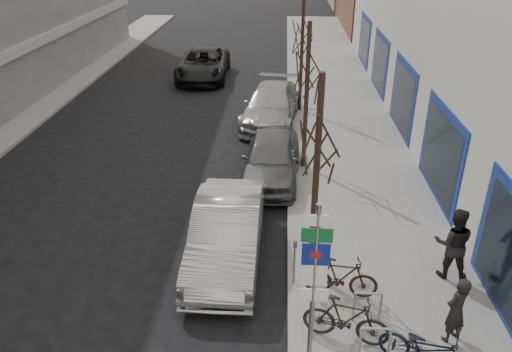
# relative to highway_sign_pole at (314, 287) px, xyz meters

# --- Properties ---
(sidewalk_east) EXTENTS (5.00, 70.00, 0.15)m
(sidewalk_east) POSITION_rel_highway_sign_pole_xyz_m (2.10, 10.01, -2.38)
(sidewalk_east) COLOR slate
(sidewalk_east) RESTS_ON ground
(highway_sign_pole) EXTENTS (0.55, 0.10, 4.20)m
(highway_sign_pole) POSITION_rel_highway_sign_pole_xyz_m (0.00, 0.00, 0.00)
(highway_sign_pole) COLOR gray
(highway_sign_pole) RESTS_ON ground
(bike_rack) EXTENTS (0.66, 2.26, 0.83)m
(bike_rack) POSITION_rel_highway_sign_pole_xyz_m (1.40, 0.61, -1.80)
(bike_rack) COLOR gray
(bike_rack) RESTS_ON sidewalk_east
(tree_near) EXTENTS (1.80, 1.80, 5.50)m
(tree_near) POSITION_rel_highway_sign_pole_xyz_m (0.20, 3.51, 1.65)
(tree_near) COLOR black
(tree_near) RESTS_ON ground
(tree_mid) EXTENTS (1.80, 1.80, 5.50)m
(tree_mid) POSITION_rel_highway_sign_pole_xyz_m (0.20, 10.01, 1.65)
(tree_mid) COLOR black
(tree_mid) RESTS_ON ground
(tree_far) EXTENTS (1.80, 1.80, 5.50)m
(tree_far) POSITION_rel_highway_sign_pole_xyz_m (0.20, 16.51, 1.65)
(tree_far) COLOR black
(tree_far) RESTS_ON ground
(meter_front) EXTENTS (0.10, 0.08, 1.27)m
(meter_front) POSITION_rel_highway_sign_pole_xyz_m (-0.25, 3.01, -1.54)
(meter_front) COLOR gray
(meter_front) RESTS_ON sidewalk_east
(meter_mid) EXTENTS (0.10, 0.08, 1.27)m
(meter_mid) POSITION_rel_highway_sign_pole_xyz_m (-0.25, 8.51, -1.54)
(meter_mid) COLOR gray
(meter_mid) RESTS_ON sidewalk_east
(meter_back) EXTENTS (0.10, 0.08, 1.27)m
(meter_back) POSITION_rel_highway_sign_pole_xyz_m (-0.25, 14.01, -1.54)
(meter_back) COLOR gray
(meter_back) RESTS_ON sidewalk_east
(bike_mid_curb) EXTENTS (2.02, 1.30, 1.19)m
(bike_mid_curb) POSITION_rel_highway_sign_pole_xyz_m (2.41, 0.42, -1.71)
(bike_mid_curb) COLOR black
(bike_mid_curb) RESTS_ON sidewalk_east
(bike_mid_inner) EXTENTS (2.01, 1.03, 1.17)m
(bike_mid_inner) POSITION_rel_highway_sign_pole_xyz_m (0.84, 1.09, -1.72)
(bike_mid_inner) COLOR black
(bike_mid_inner) RESTS_ON sidewalk_east
(bike_far_inner) EXTENTS (1.86, 0.74, 1.10)m
(bike_far_inner) POSITION_rel_highway_sign_pole_xyz_m (0.88, 2.58, -1.76)
(bike_far_inner) COLOR black
(bike_far_inner) RESTS_ON sidewalk_east
(parked_car_front) EXTENTS (1.83, 5.18, 1.70)m
(parked_car_front) POSITION_rel_highway_sign_pole_xyz_m (-2.08, 4.14, -1.61)
(parked_car_front) COLOR #AAABB0
(parked_car_front) RESTS_ON ground
(parked_car_mid) EXTENTS (2.22, 5.00, 1.67)m
(parked_car_mid) POSITION_rel_highway_sign_pole_xyz_m (-1.00, 9.17, -1.62)
(parked_car_mid) COLOR #535458
(parked_car_mid) RESTS_ON ground
(parked_car_back) EXTENTS (2.99, 5.98, 1.67)m
(parked_car_back) POSITION_rel_highway_sign_pole_xyz_m (-1.18, 15.05, -1.62)
(parked_car_back) COLOR #97979C
(parked_car_back) RESTS_ON ground
(lane_car) EXTENTS (3.00, 6.25, 1.72)m
(lane_car) POSITION_rel_highway_sign_pole_xyz_m (-5.48, 22.43, -1.60)
(lane_car) COLOR black
(lane_car) RESTS_ON ground
(pedestrian_near) EXTENTS (0.71, 0.66, 1.64)m
(pedestrian_near) POSITION_rel_highway_sign_pole_xyz_m (3.19, 1.24, -1.49)
(pedestrian_near) COLOR black
(pedestrian_near) RESTS_ON sidewalk_east
(pedestrian_far) EXTENTS (0.83, 0.64, 2.01)m
(pedestrian_far) POSITION_rel_highway_sign_pole_xyz_m (3.77, 3.54, -1.30)
(pedestrian_far) COLOR black
(pedestrian_far) RESTS_ON sidewalk_east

